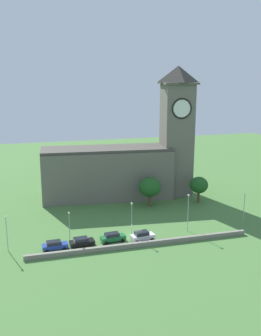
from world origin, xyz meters
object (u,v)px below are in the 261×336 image
tree_riverside_east (150,187)px  car_white (142,236)px  car_green (113,237)px  streetlamp_east_end (244,203)px  streetlamp_east_mid (188,207)px  tree_by_tower (199,185)px  car_black (82,242)px  streetlamp_west_mid (69,221)px  streetlamp_west_end (6,228)px  streetlamp_central (132,214)px  church (128,160)px  car_blue (55,245)px

tree_riverside_east → car_white: bearing=-112.0°
car_green → streetlamp_east_end: bearing=4.2°
streetlamp_east_mid → tree_by_tower: size_ratio=1.20×
car_black → streetlamp_west_mid: size_ratio=0.79×
car_white → streetlamp_west_end: streetlamp_west_end is taller
tree_riverside_east → streetlamp_west_mid: bearing=-144.1°
streetlamp_central → church: bearing=76.6°
church → car_green: church is taller
car_blue → tree_by_tower: 41.12m
car_white → tree_riverside_east: bearing=68.0°
church → streetlamp_west_end: (-29.55, -25.86, -5.11)m
church → streetlamp_west_mid: bearing=-126.7°
tree_riverside_east → car_black: bearing=-136.9°
car_white → streetlamp_east_end: 24.30m
streetlamp_east_mid → church: bearing=102.4°
car_blue → car_white: 16.67m
streetlamp_central → car_blue: bearing=-171.2°
streetlamp_west_end → streetlamp_east_end: (48.74, 1.19, -0.08)m
streetlamp_west_mid → streetlamp_west_end: bearing=-172.9°
church → car_green: size_ratio=8.02×
car_black → streetlamp_central: (10.31, 2.12, 3.82)m
church → car_white: church is taller
car_blue → streetlamp_west_mid: (3.11, 2.93, 3.25)m
tree_riverside_east → streetlamp_east_end: bearing=-43.7°
church → car_white: bearing=-99.4°
car_blue → car_green: 11.06m
car_white → streetlamp_central: 4.87m
church → streetlamp_central: (-5.97, -25.01, -5.04)m
streetlamp_west_end → streetlamp_east_mid: 35.24m
church → car_green: bearing=-110.9°
streetlamp_west_mid → streetlamp_central: 12.24m
streetlamp_west_end → streetlamp_east_mid: bearing=0.1°
streetlamp_east_end → tree_by_tower: (-3.58, 15.06, -0.03)m
streetlamp_east_mid → tree_riverside_east: (-2.73, 16.63, -0.33)m
streetlamp_west_mid → streetlamp_central: bearing=-2.7°
car_blue → tree_riverside_east: 30.59m
streetlamp_central → streetlamp_east_mid: (11.66, -0.77, 0.53)m
streetlamp_east_end → tree_by_tower: size_ratio=1.02×
car_blue → car_white: car_white is taller
car_black → streetlamp_east_mid: 22.44m
car_green → car_white: (5.61, -1.10, 0.06)m
car_green → car_white: 5.72m
car_white → streetlamp_west_end: 25.26m
car_blue → streetlamp_east_mid: size_ratio=0.59×
car_blue → car_black: 5.01m
streetlamp_east_mid → streetlamp_east_end: size_ratio=1.18×
church → car_green: 30.02m
church → car_blue: (-21.30, -27.37, -8.84)m
streetlamp_east_mid → tree_riverside_east: size_ratio=1.09×
car_green → tree_by_tower: 31.27m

